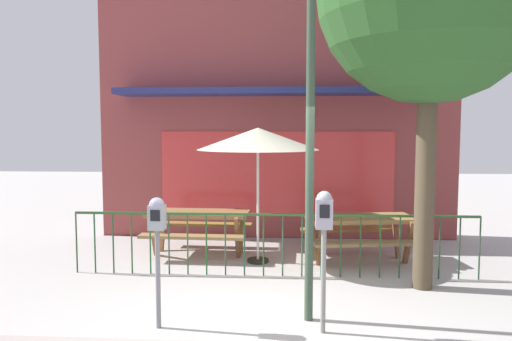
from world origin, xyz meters
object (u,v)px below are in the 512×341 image
at_px(patio_umbrella, 258,139).
at_px(parking_meter_near, 324,224).
at_px(parking_meter_far, 157,228).
at_px(picnic_table_left, 199,221).
at_px(street_lamp, 311,89).
at_px(picnic_table_right, 360,226).

bearing_deg(patio_umbrella, parking_meter_near, -72.79).
bearing_deg(parking_meter_far, picnic_table_left, 92.24).
xyz_separation_m(picnic_table_left, parking_meter_near, (1.97, -3.30, 0.61)).
distance_m(picnic_table_left, parking_meter_near, 3.89).
bearing_deg(picnic_table_left, patio_umbrella, -22.66).
relative_size(picnic_table_left, parking_meter_near, 1.17).
relative_size(parking_meter_near, street_lamp, 0.38).
distance_m(parking_meter_near, parking_meter_far, 1.85).
xyz_separation_m(patio_umbrella, parking_meter_far, (-0.96, -2.82, -0.92)).
relative_size(picnic_table_left, street_lamp, 0.44).
xyz_separation_m(picnic_table_right, parking_meter_near, (-0.84, -2.98, 0.61)).
distance_m(parking_meter_far, street_lamp, 2.32).
height_order(picnic_table_left, parking_meter_near, parking_meter_near).
xyz_separation_m(patio_umbrella, parking_meter_near, (0.88, -2.84, -0.86)).
distance_m(picnic_table_left, picnic_table_right, 2.83).
relative_size(patio_umbrella, street_lamp, 0.55).
relative_size(picnic_table_right, parking_meter_far, 1.33).
relative_size(picnic_table_left, parking_meter_far, 1.24).
bearing_deg(picnic_table_left, parking_meter_far, -87.76).
distance_m(picnic_table_right, street_lamp, 3.49).
height_order(parking_meter_far, street_lamp, street_lamp).
distance_m(patio_umbrella, parking_meter_near, 3.10).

